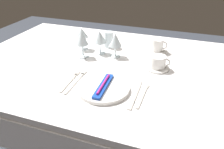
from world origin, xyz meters
The scene contains 16 objects.
dining_table centered at (0.00, 0.00, 0.66)m, with size 1.80×1.11×0.74m.
dinner_plate centered at (-0.01, -0.27, 0.75)m, with size 0.24×0.24×0.02m, color white.
toothbrush_package centered at (-0.01, -0.27, 0.77)m, with size 0.05×0.21×0.02m.
fork_outer centered at (-0.17, -0.23, 0.74)m, with size 0.02×0.23×0.00m.
fork_inner centered at (-0.20, -0.24, 0.74)m, with size 0.03×0.21×0.00m.
dinner_knife centered at (0.14, -0.26, 0.74)m, with size 0.02×0.24×0.00m.
spoon_soup centered at (0.17, -0.23, 0.74)m, with size 0.03×0.20×0.01m.
saucer_left centered at (0.15, 0.26, 0.74)m, with size 0.14×0.14×0.01m, color white.
coffee_cup_left centered at (0.15, 0.26, 0.79)m, with size 0.10×0.07×0.07m.
saucer_right centered at (0.19, 0.03, 0.74)m, with size 0.13×0.13×0.01m, color white.
coffee_cup_right centered at (0.19, 0.03, 0.78)m, with size 0.11×0.09×0.06m.
wine_glass_centre centered at (-0.18, 0.12, 0.84)m, with size 0.08×0.08×0.14m.
wine_glass_left centered at (-0.08, 0.10, 0.84)m, with size 0.08×0.08×0.15m.
wine_glass_right centered at (-0.26, 0.03, 0.85)m, with size 0.07×0.07×0.16m.
wine_glass_far centered at (-0.31, 0.14, 0.84)m, with size 0.08×0.08×0.14m.
drink_tumbler centered at (-0.17, 0.23, 0.79)m, with size 0.06×0.06×0.10m.
Camera 1 is at (0.31, -1.07, 1.32)m, focal length 35.71 mm.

